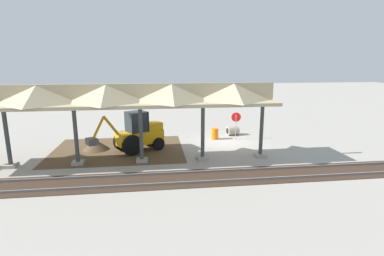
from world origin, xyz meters
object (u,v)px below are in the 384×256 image
(stop_sign, at_px, (236,120))
(backhoe, at_px, (138,133))
(traffic_barrel, at_px, (215,134))
(concrete_pipe, at_px, (232,131))

(stop_sign, relative_size, backhoe, 0.43)
(stop_sign, distance_m, backhoe, 7.97)
(backhoe, distance_m, traffic_barrel, 6.56)
(stop_sign, xyz_separation_m, concrete_pipe, (-0.13, -1.44, -1.20))
(concrete_pipe, xyz_separation_m, traffic_barrel, (1.77, 1.15, 0.06))
(backhoe, bearing_deg, stop_sign, -164.03)
(stop_sign, height_order, traffic_barrel, stop_sign)
(traffic_barrel, bearing_deg, backhoe, 22.40)
(stop_sign, relative_size, traffic_barrel, 2.46)
(concrete_pipe, height_order, traffic_barrel, traffic_barrel)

